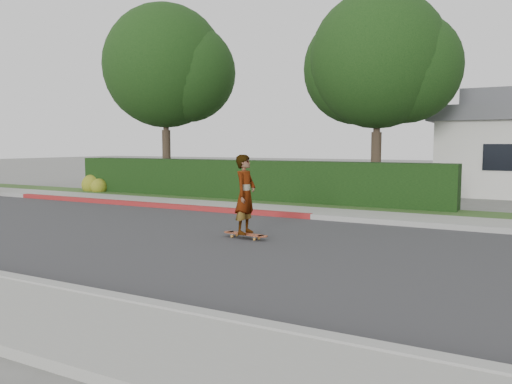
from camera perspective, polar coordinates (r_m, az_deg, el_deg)
ground at (r=10.90m, az=-6.63°, el=-5.59°), size 120.00×120.00×0.00m
road at (r=10.90m, az=-6.63°, el=-5.57°), size 60.00×8.00×0.01m
curb_near at (r=7.95m, az=-23.91°, el=-9.65°), size 60.00×0.20×0.15m
curb_far at (r=14.40m, az=2.68°, el=-2.56°), size 60.00×0.20×0.15m
curb_red_section at (r=17.13m, az=-12.62°, el=-1.39°), size 12.00×0.21×0.15m
sidewalk_far at (r=15.22m, az=4.13°, el=-2.19°), size 60.00×1.60×0.12m
planting_strip at (r=16.68m, az=6.36°, el=-1.57°), size 60.00×1.60×0.10m
hedge at (r=18.45m, az=-1.62°, el=1.32°), size 15.00×1.00×1.50m
flowering_shrub at (r=22.44m, az=-17.97°, el=0.73°), size 1.40×1.00×0.90m
tree_left at (r=22.38m, az=-10.08°, el=13.55°), size 5.99×5.21×8.00m
tree_center at (r=18.78m, az=13.89°, el=13.95°), size 5.66×4.84×7.44m
skateboard at (r=11.07m, az=-1.22°, el=-4.86°), size 1.16×0.36×0.11m
skateboarder at (r=10.95m, az=-1.23°, el=-0.27°), size 0.44×0.65×1.75m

